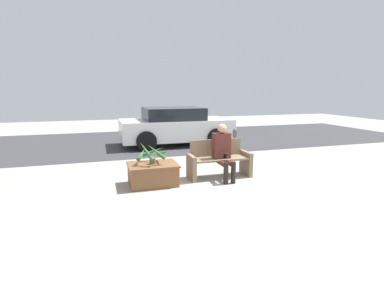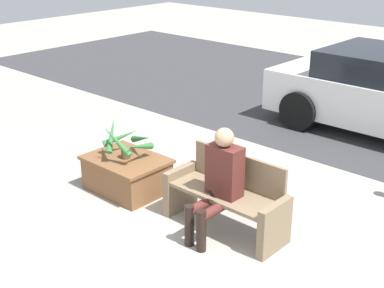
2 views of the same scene
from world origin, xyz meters
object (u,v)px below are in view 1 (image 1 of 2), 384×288
potted_plant (152,153)px  parked_car (175,126)px  bollard_post (235,141)px  bench (219,160)px  person_seated (223,150)px  planter_box (153,173)px

potted_plant → parked_car: (1.59, 4.33, -0.00)m
parked_car → bollard_post: bearing=-59.8°
bench → person_seated: person_seated is taller
bench → bollard_post: size_ratio=1.78×
bench → potted_plant: (-1.54, -0.12, 0.29)m
person_seated → planter_box: size_ratio=1.20×
person_seated → potted_plant: size_ratio=1.87×
parked_car → bollard_post: size_ratio=4.84×
person_seated → potted_plant: 1.56m
bench → planter_box: 1.55m
bench → potted_plant: 1.57m
bench → planter_box: size_ratio=1.40×
planter_box → potted_plant: potted_plant is taller
potted_plant → bollard_post: bearing=36.2°
bollard_post → parked_car: bearing=120.2°
bench → potted_plant: potted_plant is taller
person_seated → bollard_post: (1.32, 2.17, -0.24)m
person_seated → planter_box: bearing=178.1°
planter_box → bollard_post: bollard_post is taller
parked_car → potted_plant: bearing=-110.2°
bench → bollard_post: bearing=55.9°
bench → person_seated: (0.02, -0.19, 0.27)m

